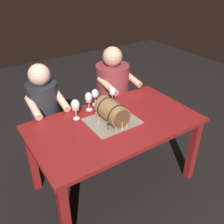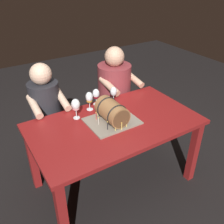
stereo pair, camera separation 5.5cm
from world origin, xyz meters
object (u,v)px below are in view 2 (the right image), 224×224
at_px(dining_table, 115,132).
at_px(wine_glass_rose, 76,105).
at_px(barrel_cake, 112,113).
at_px(wine_glass_empty, 113,92).
at_px(person_seated_left, 48,122).
at_px(person_seated_right, 114,98).
at_px(wine_glass_amber, 89,98).
at_px(wine_glass_red, 96,94).

xyz_separation_m(dining_table, wine_glass_rose, (-0.26, 0.24, 0.24)).
distance_m(barrel_cake, wine_glass_empty, 0.35).
height_order(person_seated_left, person_seated_right, person_seated_right).
bearing_deg(wine_glass_amber, person_seated_right, 34.17).
bearing_deg(barrel_cake, wine_glass_rose, 137.42).
height_order(wine_glass_amber, person_seated_right, person_seated_right).
distance_m(dining_table, person_seated_right, 0.77).
height_order(wine_glass_rose, wine_glass_red, wine_glass_rose).
bearing_deg(wine_glass_rose, wine_glass_empty, 8.34).
bearing_deg(person_seated_left, wine_glass_rose, -69.39).
bearing_deg(barrel_cake, wine_glass_amber, 102.92).
bearing_deg(wine_glass_amber, wine_glass_red, 29.13).
relative_size(wine_glass_red, person_seated_left, 0.15).
bearing_deg(wine_glass_rose, wine_glass_amber, 23.03).
distance_m(dining_table, barrel_cake, 0.20).
xyz_separation_m(barrel_cake, wine_glass_amber, (-0.07, 0.30, 0.03)).
bearing_deg(person_seated_right, barrel_cake, -124.04).
relative_size(dining_table, barrel_cake, 3.42).
distance_m(wine_glass_red, wine_glass_empty, 0.17).
distance_m(wine_glass_amber, wine_glass_rose, 0.19).
height_order(wine_glass_red, person_seated_left, person_seated_left).
bearing_deg(wine_glass_rose, person_seated_right, 31.50).
bearing_deg(wine_glass_red, person_seated_left, 147.23).
distance_m(wine_glass_rose, wine_glass_red, 0.31).
xyz_separation_m(wine_glass_rose, person_seated_right, (0.67, 0.41, -0.30)).
bearing_deg(wine_glass_red, barrel_cake, -95.73).
height_order(wine_glass_rose, person_seated_right, person_seated_right).
distance_m(barrel_cake, wine_glass_amber, 0.31).
xyz_separation_m(wine_glass_amber, wine_glass_rose, (-0.17, -0.07, 0.01)).
distance_m(barrel_cake, wine_glass_red, 0.36).
relative_size(dining_table, person_seated_left, 1.30).
relative_size(dining_table, wine_glass_empty, 8.42).
xyz_separation_m(wine_glass_amber, wine_glass_empty, (0.26, -0.01, -0.00)).
height_order(dining_table, person_seated_right, person_seated_right).
relative_size(barrel_cake, wine_glass_empty, 2.46).
bearing_deg(person_seated_right, wine_glass_red, -144.59).
distance_m(person_seated_left, person_seated_right, 0.82).
relative_size(barrel_cake, wine_glass_red, 2.61).
bearing_deg(person_seated_left, wine_glass_empty, -30.27).
relative_size(barrel_cake, person_seated_right, 0.37).
height_order(wine_glass_amber, wine_glass_empty, wine_glass_amber).
xyz_separation_m(wine_glass_rose, wine_glass_empty, (0.44, 0.06, -0.01)).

